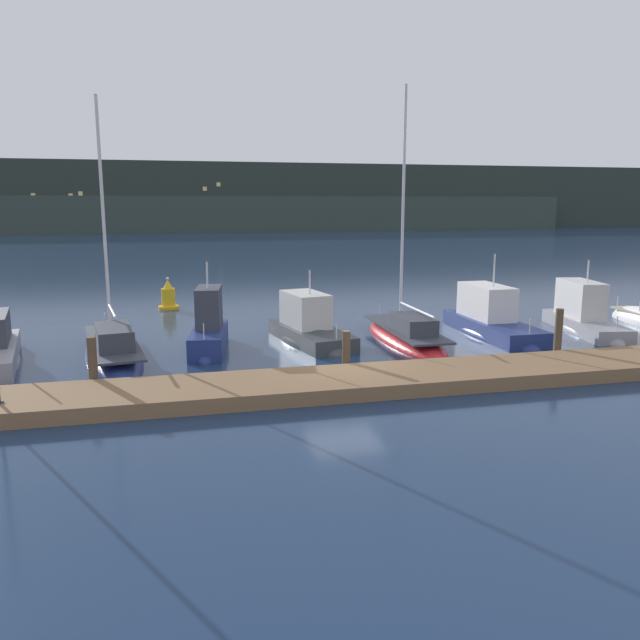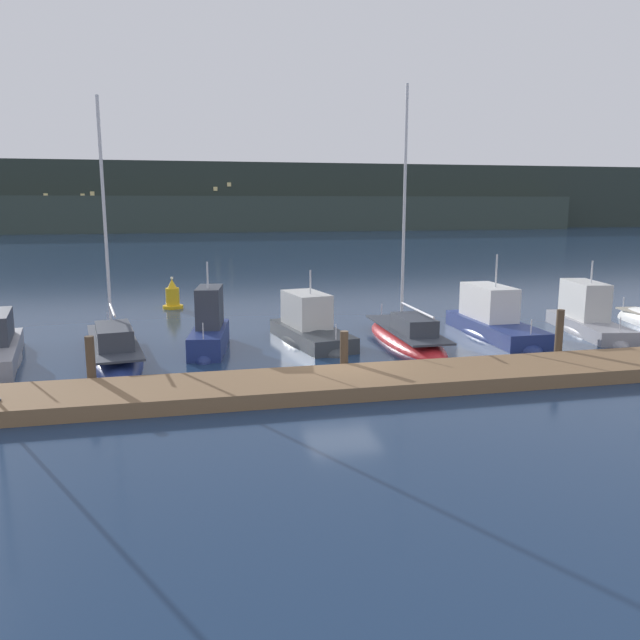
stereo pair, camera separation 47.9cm
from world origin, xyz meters
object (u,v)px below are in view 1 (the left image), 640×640
motorboat_berth_7 (491,327)px  sailboat_berth_6 (406,338)px  sailboat_berth_3 (113,354)px  motorboat_berth_8 (584,323)px  motorboat_berth_4 (209,339)px  motorboat_berth_5 (310,335)px  channel_buoy (168,297)px

motorboat_berth_7 → sailboat_berth_6: bearing=-175.2°
sailboat_berth_3 → motorboat_berth_8: (20.35, 0.16, 0.21)m
motorboat_berth_4 → motorboat_berth_5: size_ratio=0.78×
sailboat_berth_3 → sailboat_berth_6: size_ratio=0.92×
channel_buoy → motorboat_berth_5: bearing=-60.3°
motorboat_berth_4 → channel_buoy: 10.58m
motorboat_berth_4 → sailboat_berth_6: size_ratio=0.43×
sailboat_berth_3 → motorboat_berth_7: size_ratio=1.48×
motorboat_berth_5 → sailboat_berth_6: bearing=-11.4°
sailboat_berth_3 → sailboat_berth_6: bearing=0.7°
sailboat_berth_3 → motorboat_berth_8: sailboat_berth_3 is taller
motorboat_berth_4 → motorboat_berth_5: (4.19, 0.46, -0.14)m
motorboat_berth_5 → motorboat_berth_7: (8.12, -0.45, 0.04)m
sailboat_berth_6 → motorboat_berth_8: bearing=0.1°
motorboat_berth_8 → channel_buoy: size_ratio=3.69×
motorboat_berth_7 → channel_buoy: size_ratio=3.91×
motorboat_berth_4 → sailboat_berth_3: bearing=-172.4°
motorboat_berth_8 → sailboat_berth_6: bearing=-179.9°
motorboat_berth_4 → motorboat_berth_7: bearing=0.1°
motorboat_berth_7 → channel_buoy: bearing=142.9°
sailboat_berth_3 → motorboat_berth_8: size_ratio=1.57×
motorboat_berth_4 → channel_buoy: motorboat_berth_4 is taller
motorboat_berth_4 → channel_buoy: bearing=98.3°
sailboat_berth_6 → motorboat_berth_8: (8.60, 0.01, 0.22)m
sailboat_berth_3 → channel_buoy: sailboat_berth_3 is taller
sailboat_berth_3 → motorboat_berth_7: (15.91, 0.50, 0.20)m
motorboat_berth_7 → sailboat_berth_3: bearing=-178.2°
sailboat_berth_6 → motorboat_berth_7: sailboat_berth_6 is taller
sailboat_berth_3 → motorboat_berth_8: bearing=0.5°
motorboat_berth_5 → motorboat_berth_7: motorboat_berth_7 is taller
channel_buoy → sailboat_berth_6: bearing=-48.2°
channel_buoy → motorboat_berth_4: bearing=-81.7°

